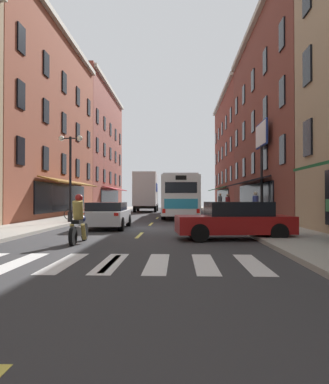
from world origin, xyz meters
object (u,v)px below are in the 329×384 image
object	(u,v)px
box_truck	(146,192)
street_lamp_twin	(70,174)
sedan_mid	(107,215)
billboard_sign	(262,145)
pedestrian_rear	(228,204)
motorcycle_rider	(79,222)
transit_bus	(179,196)
bicycle_near	(77,214)
sedan_near	(235,220)
pedestrian_mid	(256,206)
pedestrian_far	(220,203)

from	to	relation	value
box_truck	street_lamp_twin	size ratio (longest dim) A/B	1.32
sedan_mid	billboard_sign	bearing A→B (deg)	33.63
pedestrian_rear	street_lamp_twin	distance (m)	13.69
box_truck	motorcycle_rider	distance (m)	28.43
transit_bus	bicycle_near	bearing A→B (deg)	-137.01
sedan_mid	bicycle_near	xyz separation A→B (m)	(-2.94, 5.11, -0.18)
sedan_near	sedan_mid	xyz separation A→B (m)	(-5.63, 4.61, -0.02)
street_lamp_twin	motorcycle_rider	bearing A→B (deg)	-71.87
sedan_near	motorcycle_rider	xyz separation A→B (m)	(-5.45, -1.40, 0.01)
box_truck	bicycle_near	distance (m)	17.59
sedan_near	motorcycle_rider	size ratio (longest dim) A/B	2.11
sedan_mid	pedestrian_mid	bearing A→B (deg)	28.28
transit_bus	sedan_mid	size ratio (longest dim) A/B	2.75
street_lamp_twin	pedestrian_far	bearing A→B (deg)	50.31
billboard_sign	motorcycle_rider	distance (m)	15.50
billboard_sign	motorcycle_rider	xyz separation A→B (m)	(-8.82, -12.01, -4.29)
pedestrian_mid	sedan_near	bearing A→B (deg)	-114.64
box_truck	motorcycle_rider	xyz separation A→B (m)	(0.20, -28.39, -1.44)
box_truck	pedestrian_mid	xyz separation A→B (m)	(8.29, -17.92, -1.10)
pedestrian_mid	box_truck	bearing A→B (deg)	106.43
box_truck	sedan_mid	size ratio (longest dim) A/B	1.54
billboard_sign	pedestrian_rear	world-z (taller)	billboard_sign
sedan_mid	pedestrian_mid	xyz separation A→B (m)	(8.28, 4.45, 0.38)
billboard_sign	transit_bus	xyz separation A→B (m)	(-5.39, 5.24, -3.32)
box_truck	transit_bus	bearing A→B (deg)	-71.97
motorcycle_rider	pedestrian_rear	size ratio (longest dim) A/B	1.20
transit_bus	pedestrian_far	bearing A→B (deg)	46.63
box_truck	pedestrian_rear	xyz separation A→B (m)	(7.57, -10.59, -1.13)
box_truck	pedestrian_far	world-z (taller)	box_truck
pedestrian_rear	billboard_sign	bearing A→B (deg)	152.15
sedan_mid	street_lamp_twin	distance (m)	4.66
pedestrian_mid	transit_bus	bearing A→B (deg)	116.12
motorcycle_rider	bicycle_near	xyz separation A→B (m)	(-3.13, 11.13, -0.21)
motorcycle_rider	bicycle_near	size ratio (longest dim) A/B	1.21
billboard_sign	pedestrian_far	distance (m)	10.11
box_truck	street_lamp_twin	xyz separation A→B (m)	(-2.76, -19.38, 0.79)
transit_bus	sedan_near	world-z (taller)	transit_bus
billboard_sign	pedestrian_mid	world-z (taller)	billboard_sign
sedan_near	sedan_mid	world-z (taller)	sedan_near
motorcycle_rider	pedestrian_rear	distance (m)	19.27
billboard_sign	pedestrian_rear	bearing A→B (deg)	104.02
box_truck	sedan_near	bearing A→B (deg)	-78.19
sedan_near	motorcycle_rider	world-z (taller)	motorcycle_rider
street_lamp_twin	sedan_near	bearing A→B (deg)	-42.17
billboard_sign	bicycle_near	distance (m)	12.80
sedan_mid	motorcycle_rider	bearing A→B (deg)	-88.23
transit_bus	pedestrian_rear	size ratio (longest dim) A/B	6.90
sedan_mid	street_lamp_twin	bearing A→B (deg)	132.72
motorcycle_rider	pedestrian_mid	bearing A→B (deg)	52.30
sedan_mid	pedestrian_far	world-z (taller)	pedestrian_far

